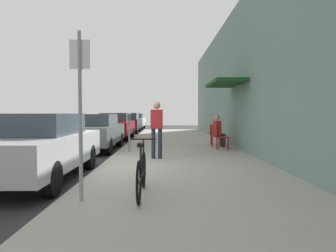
% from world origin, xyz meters
% --- Properties ---
extents(ground_plane, '(60.00, 60.00, 0.00)m').
position_xyz_m(ground_plane, '(0.00, 0.00, 0.00)').
color(ground_plane, '#2D2D30').
extents(sidewalk_slab, '(4.50, 32.00, 0.12)m').
position_xyz_m(sidewalk_slab, '(2.25, 2.00, 0.06)').
color(sidewalk_slab, '#9E9B93').
rests_on(sidewalk_slab, ground_plane).
extents(building_facade, '(1.40, 32.00, 5.73)m').
position_xyz_m(building_facade, '(4.65, 2.01, 2.86)').
color(building_facade, gray).
rests_on(building_facade, ground_plane).
extents(parked_car_0, '(1.80, 4.40, 1.47)m').
position_xyz_m(parked_car_0, '(-1.10, -1.19, 0.76)').
color(parked_car_0, '#B7B7BC').
rests_on(parked_car_0, ground_plane).
extents(parked_car_1, '(1.80, 4.40, 1.44)m').
position_xyz_m(parked_car_1, '(-1.10, 4.30, 0.75)').
color(parked_car_1, '#47514C').
rests_on(parked_car_1, ground_plane).
extents(parked_car_2, '(1.80, 4.40, 1.48)m').
position_xyz_m(parked_car_2, '(-1.10, 9.56, 0.76)').
color(parked_car_2, maroon).
rests_on(parked_car_2, ground_plane).
extents(parked_car_3, '(1.80, 4.40, 1.50)m').
position_xyz_m(parked_car_3, '(-1.10, 15.34, 0.77)').
color(parked_car_3, black).
rests_on(parked_car_3, ground_plane).
extents(parked_car_4, '(1.80, 4.40, 1.45)m').
position_xyz_m(parked_car_4, '(-1.10, 20.58, 0.76)').
color(parked_car_4, silver).
rests_on(parked_car_4, ground_plane).
extents(parking_meter, '(0.12, 0.10, 1.32)m').
position_xyz_m(parking_meter, '(0.45, 2.79, 0.89)').
color(parking_meter, slate).
rests_on(parking_meter, sidewalk_slab).
extents(street_sign, '(0.32, 0.06, 2.60)m').
position_xyz_m(street_sign, '(0.40, -3.24, 1.64)').
color(street_sign, gray).
rests_on(street_sign, sidewalk_slab).
extents(bicycle_0, '(0.46, 1.71, 0.90)m').
position_xyz_m(bicycle_0, '(1.31, -2.93, 0.48)').
color(bicycle_0, black).
rests_on(bicycle_0, sidewalk_slab).
extents(cafe_chair_0, '(0.56, 0.56, 0.87)m').
position_xyz_m(cafe_chair_0, '(3.78, 3.48, 0.62)').
color(cafe_chair_0, maroon).
rests_on(cafe_chair_0, sidewalk_slab).
extents(cafe_chair_1, '(0.54, 0.54, 0.87)m').
position_xyz_m(cafe_chair_1, '(3.78, 4.30, 0.62)').
color(cafe_chair_1, maroon).
rests_on(cafe_chair_1, sidewalk_slab).
extents(seated_patron_1, '(0.50, 0.45, 1.29)m').
position_xyz_m(seated_patron_1, '(3.84, 4.32, 0.82)').
color(seated_patron_1, '#232838').
rests_on(seated_patron_1, sidewalk_slab).
extents(cafe_chair_2, '(0.54, 0.54, 0.87)m').
position_xyz_m(cafe_chair_2, '(3.78, 5.09, 0.62)').
color(cafe_chair_2, maroon).
rests_on(cafe_chair_2, sidewalk_slab).
extents(pedestrian_standing, '(0.36, 0.22, 1.70)m').
position_xyz_m(pedestrian_standing, '(1.45, 1.20, 1.12)').
color(pedestrian_standing, '#232838').
rests_on(pedestrian_standing, sidewalk_slab).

